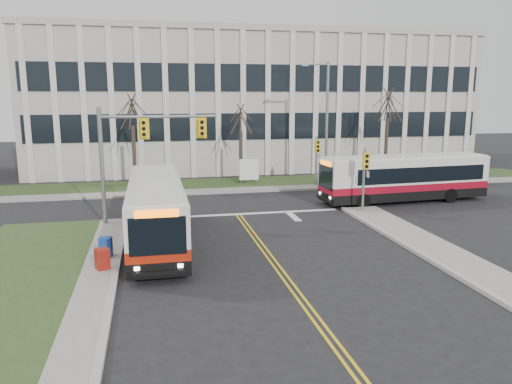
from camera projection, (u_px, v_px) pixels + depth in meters
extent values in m
plane|color=black|center=(271.00, 259.00, 21.02)|extent=(120.00, 120.00, 0.00)
cube|color=#9E9B93|center=(82.00, 326.00, 14.79)|extent=(1.20, 26.00, 0.14)
cube|color=#9E9B93|center=(509.00, 288.00, 17.73)|extent=(2.00, 26.00, 0.14)
cube|color=#9E9B93|center=(288.00, 188.00, 36.62)|extent=(44.00, 1.60, 0.14)
cube|color=#2D4A1F|center=(279.00, 182.00, 39.31)|extent=(44.00, 5.00, 0.12)
cube|color=#B9B5AA|center=(249.00, 103.00, 49.70)|extent=(40.00, 16.00, 12.00)
cylinder|color=slate|center=(102.00, 168.00, 25.86)|extent=(0.22, 0.22, 6.20)
cylinder|color=slate|center=(159.00, 116.00, 25.97)|extent=(6.00, 0.16, 0.16)
cube|color=yellow|center=(144.00, 128.00, 25.78)|extent=(0.34, 0.24, 0.92)
cube|color=yellow|center=(202.00, 128.00, 26.39)|extent=(0.34, 0.24, 0.92)
cylinder|color=slate|center=(364.00, 181.00, 28.84)|extent=(0.14, 0.14, 3.80)
cube|color=yellow|center=(366.00, 161.00, 28.42)|extent=(0.34, 0.24, 0.92)
cylinder|color=slate|center=(316.00, 162.00, 37.00)|extent=(0.14, 0.14, 3.80)
cube|color=yellow|center=(317.00, 146.00, 36.58)|extent=(0.34, 0.24, 0.92)
cylinder|color=slate|center=(327.00, 125.00, 37.36)|extent=(0.20, 0.20, 9.20)
cylinder|color=slate|center=(317.00, 64.00, 36.34)|extent=(1.80, 0.14, 0.14)
cube|color=slate|center=(305.00, 65.00, 36.16)|extent=(0.50, 0.25, 0.18)
cylinder|color=slate|center=(241.00, 179.00, 38.12)|extent=(0.08, 0.08, 1.00)
cylinder|color=slate|center=(257.00, 178.00, 38.36)|extent=(0.08, 0.08, 1.00)
cube|color=white|center=(249.00, 169.00, 38.10)|extent=(1.50, 0.12, 1.60)
cylinder|color=#42352B|center=(134.00, 157.00, 36.65)|extent=(0.28, 0.28, 4.62)
cylinder|color=#42352B|center=(241.00, 158.00, 38.51)|extent=(0.28, 0.28, 4.09)
cylinder|color=#42352B|center=(386.00, 149.00, 40.67)|extent=(0.28, 0.28, 4.95)
cube|color=#153996|center=(106.00, 248.00, 20.93)|extent=(0.54, 0.50, 0.95)
cube|color=maroon|center=(102.00, 261.00, 19.38)|extent=(0.63, 0.60, 0.95)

